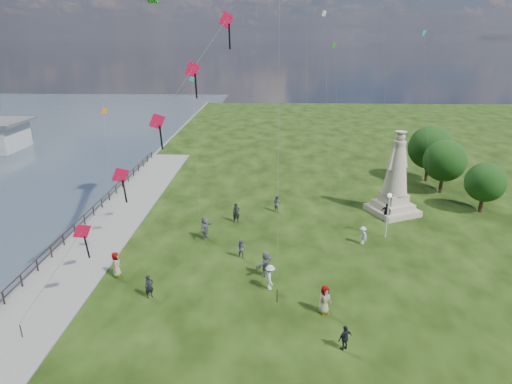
{
  "coord_description": "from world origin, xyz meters",
  "views": [
    {
      "loc": [
        0.04,
        -19.85,
        15.55
      ],
      "look_at": [
        -1.0,
        8.0,
        5.5
      ],
      "focal_mm": 30.0,
      "sensor_mm": 36.0,
      "label": 1
    }
  ],
  "objects_px": {
    "person_1": "(241,249)",
    "person_6": "(236,213)",
    "statue": "(395,183)",
    "person_3": "(345,338)",
    "person_2": "(270,277)",
    "person_0": "(149,286)",
    "person_8": "(363,235)",
    "person_7": "(277,203)",
    "person_9": "(386,212)",
    "person_4": "(325,300)",
    "person_10": "(116,264)",
    "lamppost": "(389,206)",
    "person_5": "(205,228)",
    "person_11": "(265,264)"
  },
  "relations": [
    {
      "from": "person_0",
      "to": "person_1",
      "type": "xyz_separation_m",
      "value": [
        5.46,
        5.34,
        -0.03
      ]
    },
    {
      "from": "person_0",
      "to": "person_6",
      "type": "bearing_deg",
      "value": 30.62
    },
    {
      "from": "person_0",
      "to": "person_6",
      "type": "xyz_separation_m",
      "value": [
        4.54,
        12.02,
        0.11
      ]
    },
    {
      "from": "person_10",
      "to": "person_6",
      "type": "bearing_deg",
      "value": -44.93
    },
    {
      "from": "person_2",
      "to": "person_6",
      "type": "distance_m",
      "value": 11.19
    },
    {
      "from": "person_3",
      "to": "person_2",
      "type": "bearing_deg",
      "value": -88.31
    },
    {
      "from": "person_9",
      "to": "person_11",
      "type": "height_order",
      "value": "person_11"
    },
    {
      "from": "person_9",
      "to": "person_7",
      "type": "bearing_deg",
      "value": -158.85
    },
    {
      "from": "statue",
      "to": "person_2",
      "type": "relative_size",
      "value": 4.52
    },
    {
      "from": "person_2",
      "to": "person_6",
      "type": "relative_size",
      "value": 0.97
    },
    {
      "from": "person_10",
      "to": "person_8",
      "type": "bearing_deg",
      "value": -79.37
    },
    {
      "from": "person_6",
      "to": "person_4",
      "type": "bearing_deg",
      "value": -72.3
    },
    {
      "from": "lamppost",
      "to": "person_10",
      "type": "xyz_separation_m",
      "value": [
        -20.1,
        -6.91,
        -1.89
      ]
    },
    {
      "from": "person_4",
      "to": "person_5",
      "type": "xyz_separation_m",
      "value": [
        -8.61,
        9.81,
        0.05
      ]
    },
    {
      "from": "person_3",
      "to": "person_10",
      "type": "relative_size",
      "value": 0.82
    },
    {
      "from": "statue",
      "to": "person_6",
      "type": "bearing_deg",
      "value": 165.96
    },
    {
      "from": "statue",
      "to": "person_2",
      "type": "distance_m",
      "value": 17.75
    },
    {
      "from": "person_6",
      "to": "person_7",
      "type": "distance_m",
      "value": 4.53
    },
    {
      "from": "person_1",
      "to": "person_9",
      "type": "height_order",
      "value": "person_9"
    },
    {
      "from": "person_1",
      "to": "person_7",
      "type": "bearing_deg",
      "value": 94.52
    },
    {
      "from": "statue",
      "to": "person_3",
      "type": "distance_m",
      "value": 20.62
    },
    {
      "from": "statue",
      "to": "person_1",
      "type": "relative_size",
      "value": 5.17
    },
    {
      "from": "person_0",
      "to": "person_4",
      "type": "distance_m",
      "value": 10.95
    },
    {
      "from": "person_1",
      "to": "person_4",
      "type": "relative_size",
      "value": 0.83
    },
    {
      "from": "person_0",
      "to": "statue",
      "type": "bearing_deg",
      "value": -1.06
    },
    {
      "from": "statue",
      "to": "person_11",
      "type": "xyz_separation_m",
      "value": [
        -11.77,
        -11.76,
        -2.04
      ]
    },
    {
      "from": "person_0",
      "to": "person_2",
      "type": "bearing_deg",
      "value": -29.3
    },
    {
      "from": "person_1",
      "to": "person_4",
      "type": "bearing_deg",
      "value": -29.56
    },
    {
      "from": "lamppost",
      "to": "person_5",
      "type": "distance_m",
      "value": 15.0
    },
    {
      "from": "person_8",
      "to": "person_7",
      "type": "bearing_deg",
      "value": -160.91
    },
    {
      "from": "lamppost",
      "to": "person_10",
      "type": "height_order",
      "value": "lamppost"
    },
    {
      "from": "person_4",
      "to": "person_10",
      "type": "bearing_deg",
      "value": 135.96
    },
    {
      "from": "lamppost",
      "to": "person_11",
      "type": "distance_m",
      "value": 11.93
    },
    {
      "from": "person_8",
      "to": "person_6",
      "type": "bearing_deg",
      "value": -137.28
    },
    {
      "from": "person_6",
      "to": "person_11",
      "type": "height_order",
      "value": "person_11"
    },
    {
      "from": "person_2",
      "to": "person_9",
      "type": "height_order",
      "value": "person_2"
    },
    {
      "from": "person_0",
      "to": "person_4",
      "type": "xyz_separation_m",
      "value": [
        10.88,
        -1.24,
        0.13
      ]
    },
    {
      "from": "statue",
      "to": "person_10",
      "type": "bearing_deg",
      "value": -175.46
    },
    {
      "from": "person_1",
      "to": "person_7",
      "type": "distance_m",
      "value": 9.74
    },
    {
      "from": "person_1",
      "to": "person_3",
      "type": "bearing_deg",
      "value": -36.87
    },
    {
      "from": "statue",
      "to": "person_8",
      "type": "relative_size",
      "value": 5.25
    },
    {
      "from": "statue",
      "to": "person_5",
      "type": "height_order",
      "value": "statue"
    },
    {
      "from": "person_4",
      "to": "person_8",
      "type": "relative_size",
      "value": 1.23
    },
    {
      "from": "person_1",
      "to": "person_6",
      "type": "relative_size",
      "value": 0.85
    },
    {
      "from": "person_1",
      "to": "person_9",
      "type": "distance_m",
      "value": 14.62
    },
    {
      "from": "person_6",
      "to": "lamppost",
      "type": "bearing_deg",
      "value": -19.63
    },
    {
      "from": "person_0",
      "to": "person_9",
      "type": "bearing_deg",
      "value": -3.14
    },
    {
      "from": "person_3",
      "to": "person_11",
      "type": "distance_m",
      "value": 8.51
    },
    {
      "from": "person_2",
      "to": "person_3",
      "type": "xyz_separation_m",
      "value": [
        3.97,
        -5.68,
        -0.12
      ]
    },
    {
      "from": "person_2",
      "to": "person_5",
      "type": "bearing_deg",
      "value": 27.66
    }
  ]
}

